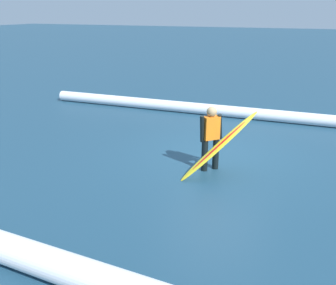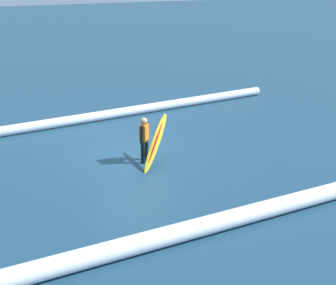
# 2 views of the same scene
# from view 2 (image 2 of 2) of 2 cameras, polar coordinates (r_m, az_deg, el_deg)

# --- Properties ---
(ground_plane) EXTENTS (136.81, 136.81, 0.00)m
(ground_plane) POSITION_cam_2_polar(r_m,az_deg,el_deg) (14.24, -4.92, -1.18)
(ground_plane) COLOR navy
(surfer) EXTENTS (0.39, 0.50, 1.43)m
(surfer) POSITION_cam_2_polar(r_m,az_deg,el_deg) (13.18, -3.16, 0.70)
(surfer) COLOR black
(surfer) RESTS_ON ground_plane
(surfboard) EXTENTS (1.43, 1.35, 1.37)m
(surfboard) POSITION_cam_2_polar(r_m,az_deg,el_deg) (13.11, -1.63, 0.01)
(surfboard) COLOR yellow
(surfboard) RESTS_ON ground_plane
(wave_crest_foreground) EXTENTS (15.32, 1.02, 0.37)m
(wave_crest_foreground) POSITION_cam_2_polar(r_m,az_deg,el_deg) (17.43, -8.04, 3.65)
(wave_crest_foreground) COLOR silver
(wave_crest_foreground) RESTS_ON ground_plane
(wave_crest_midground) EXTENTS (16.81, 0.76, 0.43)m
(wave_crest_midground) POSITION_cam_2_polar(r_m,az_deg,el_deg) (9.21, -5.43, -13.54)
(wave_crest_midground) COLOR white
(wave_crest_midground) RESTS_ON ground_plane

